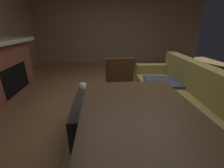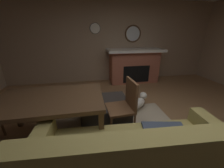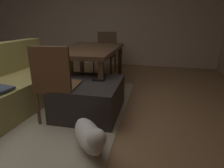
{
  "view_description": "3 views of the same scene",
  "coord_description": "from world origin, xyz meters",
  "px_view_note": "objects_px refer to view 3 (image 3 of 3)",
  "views": [
    {
      "loc": [
        2.31,
        -0.71,
        1.37
      ],
      "look_at": [
        0.28,
        -0.54,
        0.56
      ],
      "focal_mm": 23.13,
      "sensor_mm": 36.0,
      "label": 1
    },
    {
      "loc": [
        0.86,
        1.49,
        1.65
      ],
      "look_at": [
        0.45,
        -0.75,
        0.75
      ],
      "focal_mm": 21.08,
      "sensor_mm": 36.0,
      "label": 2
    },
    {
      "loc": [
        -1.59,
        -1.48,
        1.18
      ],
      "look_at": [
        0.26,
        -1.07,
        0.54
      ],
      "focal_mm": 30.4,
      "sensor_mm": 36.0,
      "label": 3
    }
  ],
  "objects_px": {
    "ottoman_coffee_table": "(90,98)",
    "small_dog": "(89,135)",
    "dining_chair_east": "(106,50)",
    "couch": "(1,89)",
    "potted_plant": "(50,59)",
    "dining_table": "(89,52)",
    "dining_chair_west": "(56,81)",
    "tv_remote": "(98,80)"
  },
  "relations": [
    {
      "from": "tv_remote",
      "to": "couch",
      "type": "bearing_deg",
      "value": 100.17
    },
    {
      "from": "dining_table",
      "to": "dining_chair_east",
      "type": "relative_size",
      "value": 1.69
    },
    {
      "from": "dining_chair_west",
      "to": "ottoman_coffee_table",
      "type": "bearing_deg",
      "value": -43.02
    },
    {
      "from": "ottoman_coffee_table",
      "to": "tv_remote",
      "type": "relative_size",
      "value": 5.53
    },
    {
      "from": "dining_table",
      "to": "dining_chair_west",
      "type": "xyz_separation_m",
      "value": [
        -1.18,
        -0.01,
        -0.14
      ]
    },
    {
      "from": "couch",
      "to": "dining_chair_east",
      "type": "bearing_deg",
      "value": -21.49
    },
    {
      "from": "couch",
      "to": "tv_remote",
      "type": "xyz_separation_m",
      "value": [
        0.26,
        -1.27,
        0.13
      ]
    },
    {
      "from": "potted_plant",
      "to": "small_dog",
      "type": "bearing_deg",
      "value": -144.76
    },
    {
      "from": "tv_remote",
      "to": "potted_plant",
      "type": "xyz_separation_m",
      "value": [
        1.89,
        1.78,
        -0.15
      ]
    },
    {
      "from": "couch",
      "to": "ottoman_coffee_table",
      "type": "xyz_separation_m",
      "value": [
        0.19,
        -1.17,
        -0.1
      ]
    },
    {
      "from": "tv_remote",
      "to": "small_dog",
      "type": "height_order",
      "value": "tv_remote"
    },
    {
      "from": "ottoman_coffee_table",
      "to": "tv_remote",
      "type": "distance_m",
      "value": 0.26
    },
    {
      "from": "tv_remote",
      "to": "small_dog",
      "type": "distance_m",
      "value": 0.9
    },
    {
      "from": "dining_chair_east",
      "to": "small_dog",
      "type": "distance_m",
      "value": 2.89
    },
    {
      "from": "tv_remote",
      "to": "ottoman_coffee_table",
      "type": "bearing_deg",
      "value": 124.73
    },
    {
      "from": "dining_chair_west",
      "to": "couch",
      "type": "bearing_deg",
      "value": 81.95
    },
    {
      "from": "dining_chair_east",
      "to": "small_dog",
      "type": "xyz_separation_m",
      "value": [
        -2.82,
        -0.55,
        -0.35
      ]
    },
    {
      "from": "dining_chair_east",
      "to": "small_dog",
      "type": "bearing_deg",
      "value": -169.01
    },
    {
      "from": "dining_table",
      "to": "small_dog",
      "type": "bearing_deg",
      "value": -161.42
    },
    {
      "from": "tv_remote",
      "to": "dining_table",
      "type": "height_order",
      "value": "dining_table"
    },
    {
      "from": "potted_plant",
      "to": "small_dog",
      "type": "xyz_separation_m",
      "value": [
        -2.74,
        -1.93,
        -0.11
      ]
    },
    {
      "from": "small_dog",
      "to": "tv_remote",
      "type": "bearing_deg",
      "value": 10.28
    },
    {
      "from": "tv_remote",
      "to": "potted_plant",
      "type": "distance_m",
      "value": 2.6
    },
    {
      "from": "couch",
      "to": "dining_chair_west",
      "type": "distance_m",
      "value": 0.92
    },
    {
      "from": "couch",
      "to": "tv_remote",
      "type": "relative_size",
      "value": 14.48
    },
    {
      "from": "couch",
      "to": "dining_chair_east",
      "type": "height_order",
      "value": "dining_chair_east"
    },
    {
      "from": "ottoman_coffee_table",
      "to": "small_dog",
      "type": "relative_size",
      "value": 1.52
    },
    {
      "from": "dining_chair_west",
      "to": "potted_plant",
      "type": "xyz_separation_m",
      "value": [
        2.28,
        1.39,
        -0.23
      ]
    },
    {
      "from": "ottoman_coffee_table",
      "to": "small_dog",
      "type": "xyz_separation_m",
      "value": [
        -0.77,
        -0.25,
        -0.04
      ]
    },
    {
      "from": "dining_chair_west",
      "to": "dining_table",
      "type": "bearing_deg",
      "value": 0.32
    },
    {
      "from": "small_dog",
      "to": "dining_chair_west",
      "type": "bearing_deg",
      "value": 49.75
    },
    {
      "from": "couch",
      "to": "tv_remote",
      "type": "distance_m",
      "value": 1.31
    },
    {
      "from": "dining_table",
      "to": "small_dog",
      "type": "xyz_separation_m",
      "value": [
        -1.64,
        -0.55,
        -0.49
      ]
    },
    {
      "from": "couch",
      "to": "small_dog",
      "type": "bearing_deg",
      "value": -112.32
    },
    {
      "from": "dining_table",
      "to": "dining_chair_west",
      "type": "relative_size",
      "value": 1.69
    },
    {
      "from": "potted_plant",
      "to": "tv_remote",
      "type": "bearing_deg",
      "value": -136.74
    },
    {
      "from": "ottoman_coffee_table",
      "to": "dining_table",
      "type": "distance_m",
      "value": 1.02
    },
    {
      "from": "small_dog",
      "to": "potted_plant",
      "type": "bearing_deg",
      "value": 35.24
    },
    {
      "from": "tv_remote",
      "to": "dining_chair_east",
      "type": "bearing_deg",
      "value": 9.92
    },
    {
      "from": "dining_chair_west",
      "to": "tv_remote",
      "type": "bearing_deg",
      "value": -45.48
    },
    {
      "from": "tv_remote",
      "to": "dining_chair_west",
      "type": "distance_m",
      "value": 0.55
    },
    {
      "from": "dining_table",
      "to": "potted_plant",
      "type": "distance_m",
      "value": 1.8
    }
  ]
}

